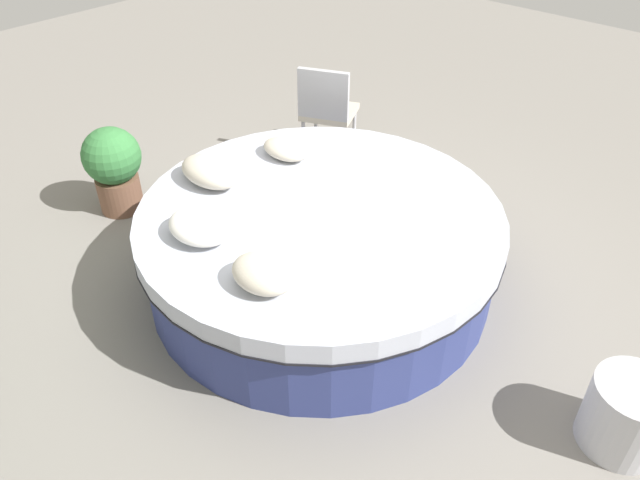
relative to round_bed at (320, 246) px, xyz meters
The scene contains 9 objects.
ground_plane 0.35m from the round_bed, ahead, with size 16.00×16.00×0.00m, color gray.
round_bed is the anchor object (origin of this frame).
throw_pillow_0 0.94m from the round_bed, 151.90° to the left, with size 0.43×0.28×0.14m, color beige.
throw_pillow_1 1.03m from the round_bed, 162.33° to the right, with size 0.55×0.34×0.19m, color beige.
throw_pillow_2 0.97m from the round_bed, 116.57° to the right, with size 0.50×0.40×0.17m, color white.
throw_pillow_3 1.00m from the round_bed, 70.81° to the right, with size 0.43×0.33×0.18m, color beige.
patio_chair 2.10m from the round_bed, 130.21° to the left, with size 0.68×0.67×0.98m.
planter 2.13m from the round_bed, 167.67° to the right, with size 0.52×0.52×0.81m.
side_table 2.32m from the round_bed, ahead, with size 0.49×0.49×0.48m, color #B7B7BC.
Camera 1 is at (2.45, -2.72, 3.17)m, focal length 33.89 mm.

